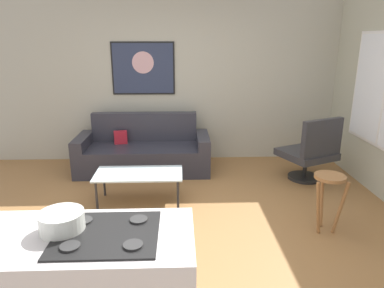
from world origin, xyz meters
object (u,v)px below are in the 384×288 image
couch (144,153)px  bar_stool (329,188)px  armchair (311,152)px  coffee_table (139,175)px  mixing_bowl (62,222)px  wall_painting (143,68)px

couch → bar_stool: size_ratio=3.16×
armchair → bar_stool: (-0.33, -1.37, 0.05)m
coffee_table → mixing_bowl: 2.26m
coffee_table → bar_stool: bar_stool is taller
mixing_bowl → couch: bearing=87.6°
bar_stool → couch: bearing=137.7°
bar_stool → wall_painting: wall_painting is taller
armchair → wall_painting: wall_painting is taller
armchair → mixing_bowl: 3.83m
couch → bar_stool: bearing=-42.3°
bar_stool → armchair: bearing=76.6°
bar_stool → mixing_bowl: size_ratio=2.42×
couch → armchair: bearing=-12.6°
armchair → couch: bearing=167.4°
coffee_table → bar_stool: 2.19m
wall_painting → couch: bearing=-88.9°
armchair → mixing_bowl: (-2.57, -2.79, 0.50)m
couch → mixing_bowl: (-0.14, -3.33, 0.66)m
coffee_table → wall_painting: wall_painting is taller
couch → mixing_bowl: mixing_bowl is taller
coffee_table → mixing_bowl: (-0.19, -2.17, 0.58)m
bar_stool → wall_painting: size_ratio=0.63×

